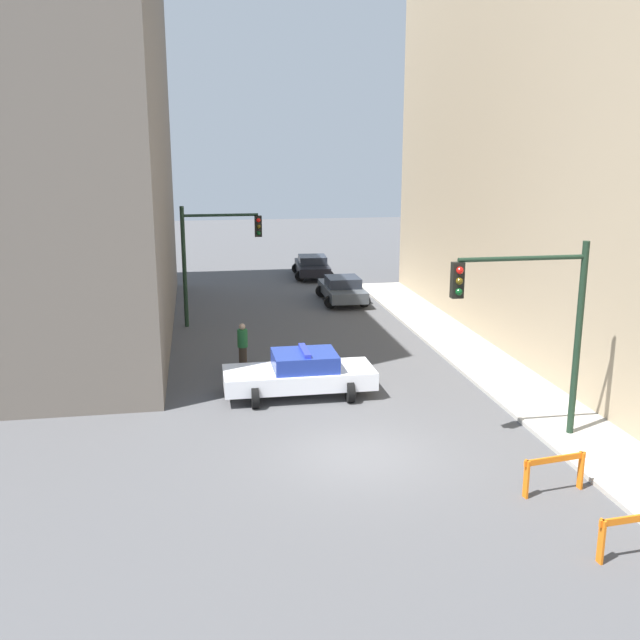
{
  "coord_description": "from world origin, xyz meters",
  "views": [
    {
      "loc": [
        -3.86,
        -16.39,
        7.67
      ],
      "look_at": [
        0.06,
        6.04,
        2.08
      ],
      "focal_mm": 40.0,
      "sensor_mm": 36.0,
      "label": 1
    }
  ],
  "objects_px": {
    "barrier_mid": "(554,468)",
    "traffic_light_near": "(539,312)",
    "police_car": "(300,373)",
    "parked_car_mid": "(312,266)",
    "parked_car_near": "(342,289)",
    "traffic_light_far": "(210,248)",
    "barrier_front": "(635,529)",
    "pedestrian_crossing": "(243,346)"
  },
  "relations": [
    {
      "from": "parked_car_near",
      "to": "parked_car_mid",
      "type": "height_order",
      "value": "same"
    },
    {
      "from": "traffic_light_near",
      "to": "parked_car_mid",
      "type": "height_order",
      "value": "traffic_light_near"
    },
    {
      "from": "barrier_front",
      "to": "traffic_light_far",
      "type": "bearing_deg",
      "value": 110.64
    },
    {
      "from": "traffic_light_far",
      "to": "parked_car_mid",
      "type": "xyz_separation_m",
      "value": [
        6.22,
        10.89,
        -2.72
      ]
    },
    {
      "from": "traffic_light_near",
      "to": "barrier_front",
      "type": "relative_size",
      "value": 3.25
    },
    {
      "from": "barrier_front",
      "to": "parked_car_near",
      "type": "bearing_deg",
      "value": 92.06
    },
    {
      "from": "police_car",
      "to": "parked_car_near",
      "type": "distance_m",
      "value": 13.9
    },
    {
      "from": "parked_car_mid",
      "to": "traffic_light_far",
      "type": "bearing_deg",
      "value": -115.88
    },
    {
      "from": "pedestrian_crossing",
      "to": "barrier_mid",
      "type": "xyz_separation_m",
      "value": [
        6.29,
        -10.45,
        -0.24
      ]
    },
    {
      "from": "traffic_light_near",
      "to": "barrier_front",
      "type": "height_order",
      "value": "traffic_light_near"
    },
    {
      "from": "parked_car_near",
      "to": "barrier_mid",
      "type": "xyz_separation_m",
      "value": [
        0.61,
        -20.72,
        -0.06
      ]
    },
    {
      "from": "police_car",
      "to": "barrier_front",
      "type": "distance_m",
      "value": 11.26
    },
    {
      "from": "pedestrian_crossing",
      "to": "police_car",
      "type": "bearing_deg",
      "value": -45.21
    },
    {
      "from": "parked_car_near",
      "to": "barrier_mid",
      "type": "bearing_deg",
      "value": -87.7
    },
    {
      "from": "traffic_light_near",
      "to": "police_car",
      "type": "distance_m",
      "value": 7.67
    },
    {
      "from": "traffic_light_far",
      "to": "traffic_light_near",
      "type": "bearing_deg",
      "value": -60.33
    },
    {
      "from": "parked_car_mid",
      "to": "pedestrian_crossing",
      "type": "xyz_separation_m",
      "value": [
        -5.32,
        -17.45,
        0.19
      ]
    },
    {
      "from": "parked_car_near",
      "to": "barrier_mid",
      "type": "relative_size",
      "value": 2.71
    },
    {
      "from": "traffic_light_near",
      "to": "parked_car_near",
      "type": "height_order",
      "value": "traffic_light_near"
    },
    {
      "from": "barrier_mid",
      "to": "traffic_light_near",
      "type": "bearing_deg",
      "value": 73.89
    },
    {
      "from": "traffic_light_far",
      "to": "pedestrian_crossing",
      "type": "relative_size",
      "value": 3.13
    },
    {
      "from": "barrier_mid",
      "to": "parked_car_near",
      "type": "bearing_deg",
      "value": 91.68
    },
    {
      "from": "traffic_light_near",
      "to": "traffic_light_far",
      "type": "relative_size",
      "value": 1.0
    },
    {
      "from": "pedestrian_crossing",
      "to": "barrier_front",
      "type": "xyz_separation_m",
      "value": [
        6.52,
        -13.15,
        -0.24
      ]
    },
    {
      "from": "traffic_light_far",
      "to": "parked_car_mid",
      "type": "bearing_deg",
      "value": 60.24
    },
    {
      "from": "traffic_light_far",
      "to": "pedestrian_crossing",
      "type": "distance_m",
      "value": 7.09
    },
    {
      "from": "traffic_light_far",
      "to": "pedestrian_crossing",
      "type": "height_order",
      "value": "traffic_light_far"
    },
    {
      "from": "traffic_light_near",
      "to": "pedestrian_crossing",
      "type": "xyz_separation_m",
      "value": [
        -7.13,
        7.54,
        -2.67
      ]
    },
    {
      "from": "traffic_light_near",
      "to": "traffic_light_far",
      "type": "bearing_deg",
      "value": 119.67
    },
    {
      "from": "parked_car_near",
      "to": "pedestrian_crossing",
      "type": "distance_m",
      "value": 11.73
    },
    {
      "from": "parked_car_mid",
      "to": "barrier_mid",
      "type": "height_order",
      "value": "parked_car_mid"
    },
    {
      "from": "pedestrian_crossing",
      "to": "traffic_light_far",
      "type": "bearing_deg",
      "value": 114.8
    },
    {
      "from": "pedestrian_crossing",
      "to": "barrier_front",
      "type": "height_order",
      "value": "pedestrian_crossing"
    },
    {
      "from": "barrier_front",
      "to": "barrier_mid",
      "type": "bearing_deg",
      "value": 94.99
    },
    {
      "from": "parked_car_near",
      "to": "pedestrian_crossing",
      "type": "xyz_separation_m",
      "value": [
        -5.68,
        -10.26,
        0.19
      ]
    },
    {
      "from": "barrier_mid",
      "to": "traffic_light_far",
      "type": "bearing_deg",
      "value": 112.91
    },
    {
      "from": "police_car",
      "to": "parked_car_mid",
      "type": "bearing_deg",
      "value": -10.37
    },
    {
      "from": "police_car",
      "to": "pedestrian_crossing",
      "type": "distance_m",
      "value": 3.42
    },
    {
      "from": "police_car",
      "to": "parked_car_near",
      "type": "relative_size",
      "value": 1.09
    },
    {
      "from": "barrier_front",
      "to": "parked_car_mid",
      "type": "bearing_deg",
      "value": 92.25
    },
    {
      "from": "parked_car_near",
      "to": "barrier_front",
      "type": "height_order",
      "value": "parked_car_near"
    },
    {
      "from": "parked_car_near",
      "to": "barrier_front",
      "type": "xyz_separation_m",
      "value": [
        0.84,
        -23.41,
        -0.06
      ]
    }
  ]
}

